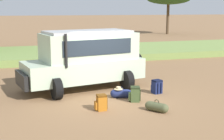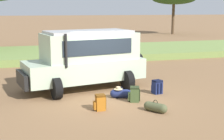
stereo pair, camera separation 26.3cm
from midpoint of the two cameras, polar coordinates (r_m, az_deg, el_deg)
name	(u,v)px [view 2 (the right image)]	position (r m, az deg, el deg)	size (l,w,h in m)	color
ground_plane	(110,98)	(11.80, 0.19, -5.18)	(320.00, 320.00, 0.00)	olive
grass_bank	(68,53)	(22.40, -7.75, 3.06)	(120.00, 7.00, 0.44)	olive
safari_vehicle	(87,58)	(13.03, -4.08, 2.18)	(5.48, 3.32, 2.44)	#B2C6A8
backpack_beside_front_wheel	(134,94)	(11.36, 4.76, -4.45)	(0.48, 0.43, 0.55)	#42562D
backpack_cluster_center	(157,87)	(12.52, 8.82, -3.08)	(0.41, 0.45, 0.55)	navy
backpack_near_rear_wheel	(100,103)	(10.38, -1.49, -5.98)	(0.42, 0.31, 0.53)	#B26619
duffel_bag_low_black_case	(121,93)	(11.83, 2.26, -4.30)	(0.80, 0.47, 0.43)	navy
duffel_bag_soft_canvas	(155,107)	(10.37, 8.67, -6.74)	(0.62, 0.74, 0.40)	#4C5133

